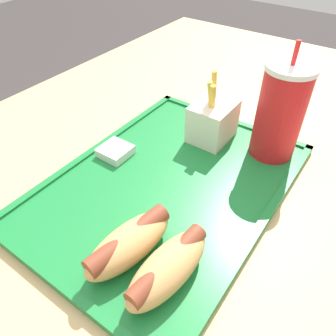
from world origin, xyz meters
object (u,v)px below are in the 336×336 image
object	(u,v)px
hot_dog_far	(168,267)
sauce_cup_mayo	(115,151)
soda_cup	(280,112)
hot_dog_near	(129,243)
fries_carton	(213,120)

from	to	relation	value
hot_dog_far	sauce_cup_mayo	bearing A→B (deg)	-123.80
hot_dog_far	soda_cup	bearing A→B (deg)	179.10
soda_cup	sauce_cup_mayo	size ratio (longest dim) A/B	3.88
hot_dog_near	sauce_cup_mayo	distance (m)	0.21
fries_carton	sauce_cup_mayo	world-z (taller)	fries_carton
soda_cup	fries_carton	bearing A→B (deg)	-78.12
hot_dog_far	fries_carton	bearing A→B (deg)	-160.15
sauce_cup_mayo	hot_dog_far	bearing A→B (deg)	56.20
soda_cup	sauce_cup_mayo	world-z (taller)	soda_cup
hot_dog_near	hot_dog_far	bearing A→B (deg)	90.00
fries_carton	sauce_cup_mayo	xyz separation A→B (m)	(0.14, -0.11, -0.03)
hot_dog_far	hot_dog_near	size ratio (longest dim) A/B	0.98
hot_dog_near	sauce_cup_mayo	xyz separation A→B (m)	(-0.14, -0.15, -0.02)
hot_dog_near	sauce_cup_mayo	world-z (taller)	hot_dog_near
hot_dog_far	fries_carton	distance (m)	0.30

